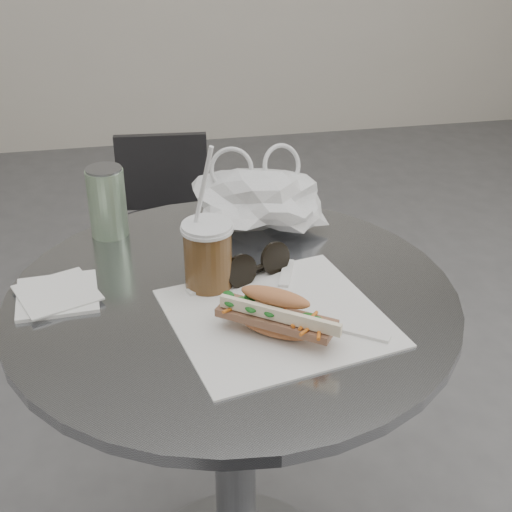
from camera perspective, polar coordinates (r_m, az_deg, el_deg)
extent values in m
cylinder|color=slate|center=(1.43, -1.69, -15.67)|extent=(0.08, 0.08, 0.71)
cylinder|color=slate|center=(1.20, -1.93, -3.42)|extent=(0.76, 0.76, 0.02)
cylinder|color=#2C2B2E|center=(2.33, -6.72, -7.12)|extent=(0.31, 0.31, 0.02)
cylinder|color=#2C2B2E|center=(2.22, -7.01, -2.99)|extent=(0.06, 0.06, 0.41)
cylinder|color=#2C2B2E|center=(2.11, -7.34, 1.76)|extent=(0.35, 0.35, 0.02)
cube|color=#2C2B2E|center=(2.21, -7.51, 6.69)|extent=(0.28, 0.05, 0.24)
cube|color=white|center=(1.14, 1.67, -4.93)|extent=(0.38, 0.36, 0.00)
ellipsoid|color=#C27A49|center=(1.09, 1.61, -5.78)|extent=(0.23, 0.19, 0.02)
cube|color=brown|center=(1.08, 1.63, -4.99)|extent=(0.18, 0.15, 0.01)
ellipsoid|color=#C27A49|center=(1.07, 1.55, -3.60)|extent=(0.23, 0.20, 0.04)
cylinder|color=brown|center=(1.19, -3.85, -0.21)|extent=(0.08, 0.08, 0.11)
cylinder|color=silver|center=(1.17, -3.95, 2.34)|extent=(0.09, 0.09, 0.01)
cylinder|color=white|center=(1.15, -4.52, 4.25)|extent=(0.05, 0.04, 0.20)
cylinder|color=black|center=(1.21, -1.17, -1.26)|extent=(0.06, 0.04, 0.06)
cylinder|color=black|center=(1.24, 1.56, -0.23)|extent=(0.06, 0.04, 0.06)
cube|color=black|center=(1.23, 0.21, -1.02)|extent=(0.02, 0.02, 0.01)
cube|color=white|center=(1.23, -15.60, -3.04)|extent=(0.14, 0.14, 0.01)
cube|color=white|center=(1.23, -15.63, -2.84)|extent=(0.16, 0.16, 0.00)
cylinder|color=#5E9758|center=(1.39, -11.82, 4.19)|extent=(0.07, 0.07, 0.13)
cylinder|color=slate|center=(1.36, -12.11, 6.81)|extent=(0.07, 0.07, 0.00)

